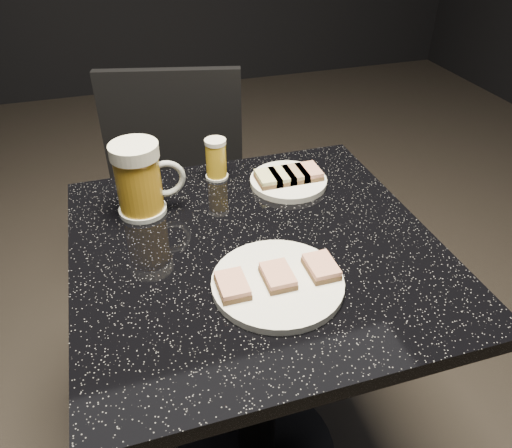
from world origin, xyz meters
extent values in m
cylinder|color=white|center=(0.00, -0.12, 0.76)|extent=(0.23, 0.23, 0.01)
cylinder|color=white|center=(0.14, 0.20, 0.76)|extent=(0.18, 0.18, 0.01)
cylinder|color=black|center=(0.00, 0.00, 0.37)|extent=(0.10, 0.10, 0.69)
cube|color=black|center=(0.00, 0.00, 0.73)|extent=(0.70, 0.70, 0.03)
cylinder|color=white|center=(-0.20, 0.18, 0.76)|extent=(0.10, 0.10, 0.01)
cylinder|color=gold|center=(-0.20, 0.18, 0.82)|extent=(0.09, 0.09, 0.12)
cylinder|color=white|center=(-0.20, 0.18, 0.89)|extent=(0.10, 0.10, 0.03)
torus|color=silver|center=(-0.14, 0.18, 0.82)|extent=(0.08, 0.01, 0.08)
cylinder|color=silver|center=(-0.01, 0.28, 0.75)|extent=(0.05, 0.05, 0.01)
cylinder|color=yellow|center=(-0.01, 0.28, 0.80)|extent=(0.05, 0.05, 0.08)
cylinder|color=white|center=(-0.01, 0.28, 0.84)|extent=(0.05, 0.05, 0.01)
cube|color=black|center=(-0.10, 0.50, 0.45)|extent=(0.51, 0.51, 0.04)
cylinder|color=black|center=(-0.32, 0.37, 0.21)|extent=(0.03, 0.03, 0.43)
cylinder|color=black|center=(0.04, 0.29, 0.21)|extent=(0.03, 0.03, 0.43)
cylinder|color=black|center=(-0.23, 0.72, 0.21)|extent=(0.03, 0.03, 0.43)
cylinder|color=black|center=(0.12, 0.64, 0.21)|extent=(0.03, 0.03, 0.43)
cube|color=black|center=(-0.05, 0.70, 0.67)|extent=(0.42, 0.13, 0.43)
cube|color=#4C3521|center=(-0.08, -0.12, 0.77)|extent=(0.05, 0.07, 0.01)
cube|color=tan|center=(-0.08, -0.12, 0.78)|extent=(0.05, 0.07, 0.01)
cube|color=#4C3521|center=(0.00, -0.12, 0.77)|extent=(0.05, 0.07, 0.01)
cube|color=tan|center=(0.00, -0.12, 0.78)|extent=(0.05, 0.07, 0.01)
cube|color=#4C3521|center=(0.08, -0.12, 0.77)|extent=(0.05, 0.07, 0.01)
cube|color=tan|center=(0.08, -0.12, 0.78)|extent=(0.05, 0.07, 0.01)
cube|color=#4C3521|center=(0.09, 0.20, 0.77)|extent=(0.05, 0.07, 0.01)
cube|color=#D1D184|center=(0.09, 0.20, 0.78)|extent=(0.05, 0.07, 0.01)
cube|color=#4C3521|center=(0.12, 0.20, 0.77)|extent=(0.05, 0.07, 0.01)
cube|color=#D1D184|center=(0.12, 0.20, 0.78)|extent=(0.05, 0.07, 0.01)
cube|color=#4C3521|center=(0.16, 0.20, 0.77)|extent=(0.05, 0.07, 0.01)
cube|color=#8C7251|center=(0.16, 0.20, 0.78)|extent=(0.05, 0.07, 0.01)
cube|color=#4C3521|center=(0.19, 0.20, 0.77)|extent=(0.05, 0.07, 0.01)
cube|color=tan|center=(0.19, 0.20, 0.78)|extent=(0.05, 0.07, 0.01)
camera|label=1|loc=(-0.23, -0.73, 1.35)|focal=35.00mm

